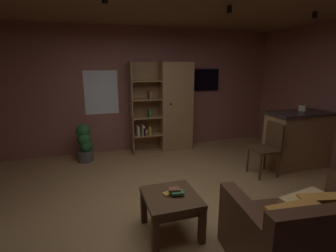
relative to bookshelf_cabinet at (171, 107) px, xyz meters
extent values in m
cube|color=#A37A4C|center=(-0.71, -2.39, -0.96)|extent=(6.46, 5.28, 0.02)
cube|color=#8E544C|center=(-0.71, 0.27, 0.37)|extent=(6.58, 0.06, 2.65)
cube|color=white|center=(-1.47, 0.24, 0.35)|extent=(0.69, 0.01, 0.91)
cube|color=#997047|center=(0.09, -0.01, 0.01)|extent=(0.70, 0.38, 1.93)
cube|color=#997047|center=(-0.58, 0.17, 0.01)|extent=(0.65, 0.02, 1.93)
cube|color=#997047|center=(-0.90, -0.01, 0.01)|extent=(0.02, 0.38, 1.93)
sphere|color=black|center=(-0.08, -0.21, 0.11)|extent=(0.04, 0.04, 0.04)
cube|color=#997047|center=(-0.58, -0.01, -0.94)|extent=(0.65, 0.38, 0.02)
cube|color=#997047|center=(-0.58, -0.01, -0.57)|extent=(0.65, 0.38, 0.02)
cube|color=#997047|center=(-0.58, -0.01, -0.18)|extent=(0.65, 0.38, 0.02)
cube|color=#997047|center=(-0.58, -0.01, 0.21)|extent=(0.65, 0.38, 0.02)
cube|color=#997047|center=(-0.58, -0.01, 0.59)|extent=(0.65, 0.38, 0.02)
cube|color=brown|center=(-0.51, -0.06, 0.31)|extent=(0.05, 0.23, 0.18)
cube|color=beige|center=(-0.67, -0.06, -0.45)|extent=(0.04, 0.23, 0.21)
cube|color=beige|center=(-0.78, -0.06, -0.45)|extent=(0.04, 0.23, 0.22)
cube|color=#B22D2D|center=(-0.66, -0.06, -0.47)|extent=(0.03, 0.23, 0.17)
cube|color=gold|center=(-0.53, -0.06, -0.47)|extent=(0.04, 0.23, 0.18)
cube|color=#387247|center=(-0.52, -0.06, -0.08)|extent=(0.04, 0.23, 0.17)
sphere|color=beige|center=(-0.58, -0.01, -0.52)|extent=(0.10, 0.10, 0.10)
cube|color=#997047|center=(2.07, -1.65, -0.46)|extent=(1.38, 0.54, 1.00)
cube|color=#2D2826|center=(2.07, -1.65, 0.06)|extent=(1.44, 0.60, 0.04)
cube|color=#BFB299|center=(2.07, -1.57, 0.14)|extent=(0.15, 0.15, 0.11)
cube|color=#4C2D1E|center=(0.19, -3.63, -0.74)|extent=(1.55, 1.10, 0.42)
cube|color=#4C2D1E|center=(-0.46, -3.56, -0.62)|extent=(0.26, 0.95, 0.67)
cube|color=#C67F33|center=(0.18, -3.73, -0.39)|extent=(0.44, 0.25, 0.37)
cube|color=tan|center=(0.06, -3.61, -0.42)|extent=(0.50, 0.22, 0.37)
cube|color=#C67F33|center=(-0.22, -3.81, -0.39)|extent=(0.48, 0.15, 0.43)
cube|color=olive|center=(0.28, -3.79, -0.40)|extent=(0.49, 0.36, 0.31)
cube|color=#4C331E|center=(-0.93, -2.81, -0.52)|extent=(0.59, 0.64, 0.05)
cube|color=#4C331E|center=(-0.93, -2.81, -0.58)|extent=(0.54, 0.57, 0.08)
cube|color=#4C331E|center=(-1.19, -3.09, -0.75)|extent=(0.07, 0.07, 0.41)
cube|color=#4C331E|center=(-0.68, -3.09, -0.75)|extent=(0.07, 0.07, 0.41)
cube|color=#4C331E|center=(-1.19, -2.54, -0.75)|extent=(0.07, 0.07, 0.41)
cube|color=#4C331E|center=(-0.68, -2.54, -0.75)|extent=(0.07, 0.07, 0.41)
cube|color=gold|center=(-0.96, -2.78, -0.48)|extent=(0.14, 0.11, 0.02)
cube|color=#387247|center=(-0.87, -2.84, -0.46)|extent=(0.15, 0.12, 0.03)
cube|color=brown|center=(-0.89, -2.80, -0.43)|extent=(0.14, 0.11, 0.02)
cube|color=#4C331E|center=(1.07, -1.82, -0.49)|extent=(0.42, 0.42, 0.04)
cube|color=#4C331E|center=(1.26, -1.82, -0.25)|extent=(0.04, 0.40, 0.44)
cylinder|color=#4C331E|center=(0.89, -1.64, -0.72)|extent=(0.04, 0.04, 0.46)
cylinder|color=#4C331E|center=(0.89, -2.00, -0.72)|extent=(0.04, 0.04, 0.46)
cylinder|color=#4C331E|center=(1.25, -1.64, -0.72)|extent=(0.04, 0.04, 0.46)
cylinder|color=#4C331E|center=(1.25, -2.00, -0.72)|extent=(0.04, 0.04, 0.46)
cylinder|color=#4C4C51|center=(-1.88, -0.22, -0.84)|extent=(0.32, 0.32, 0.22)
sphere|color=#235B2D|center=(-1.85, -0.24, -0.63)|extent=(0.25, 0.25, 0.25)
sphere|color=#235B2D|center=(-1.88, -0.23, -0.49)|extent=(0.27, 0.27, 0.27)
sphere|color=#235B2D|center=(-1.88, -0.19, -0.33)|extent=(0.28, 0.28, 0.28)
cube|color=black|center=(0.79, 0.21, 0.58)|extent=(0.89, 0.05, 0.50)
cube|color=black|center=(0.79, 0.19, 0.58)|extent=(0.85, 0.01, 0.46)
cylinder|color=black|center=(0.10, -2.09, 1.62)|extent=(0.07, 0.07, 0.09)
cylinder|color=black|center=(1.47, -2.14, 1.62)|extent=(0.07, 0.07, 0.09)
camera|label=1|loc=(-1.74, -5.23, 0.93)|focal=26.91mm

